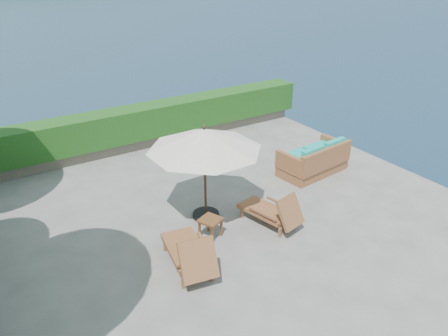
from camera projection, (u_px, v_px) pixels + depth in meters
ground at (231, 225)px, 10.28m from camera, size 12.00×12.00×0.00m
foundation at (231, 277)px, 10.96m from camera, size 12.00×12.00×3.00m
ocean at (231, 320)px, 11.60m from camera, size 600.00×600.00×0.00m
planter_wall_far at (139, 141)px, 14.45m from camera, size 12.00×0.60×0.36m
hedge_far at (137, 122)px, 14.16m from camera, size 12.40×0.90×1.00m
patio_umbrella at (204, 140)px, 9.75m from camera, size 3.52×3.52×2.38m
lounge_left at (190, 253)px, 8.66m from camera, size 0.98×1.80×0.99m
lounge_right at (273, 211)px, 10.14m from camera, size 0.96×1.66×0.90m
side_table at (210, 222)px, 9.69m from camera, size 0.59×0.59×0.48m
wicker_loveseat at (314, 161)px, 12.59m from camera, size 2.17×1.28×1.01m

